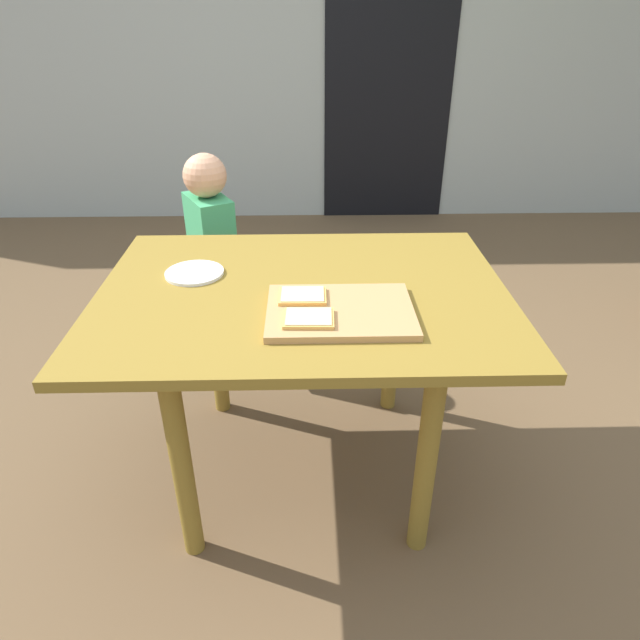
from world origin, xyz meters
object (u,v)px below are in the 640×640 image
at_px(pizza_slice_far_left, 304,296).
at_px(plate_white_left, 194,273).
at_px(dining_table, 303,316).
at_px(pizza_slice_near_left, 309,318).
at_px(cutting_board, 340,311).
at_px(child_left, 212,250).

height_order(pizza_slice_far_left, plate_white_left, pizza_slice_far_left).
xyz_separation_m(dining_table, pizza_slice_near_left, (0.02, -0.22, 0.12)).
relative_size(pizza_slice_near_left, plate_white_left, 0.74).
height_order(dining_table, pizza_slice_far_left, pizza_slice_far_left).
xyz_separation_m(cutting_board, pizza_slice_far_left, (-0.10, 0.06, 0.02)).
height_order(cutting_board, child_left, child_left).
distance_m(cutting_board, pizza_slice_near_left, 0.11).
xyz_separation_m(pizza_slice_near_left, pizza_slice_far_left, (-0.01, 0.13, 0.00)).
height_order(pizza_slice_far_left, child_left, child_left).
xyz_separation_m(dining_table, plate_white_left, (-0.34, 0.11, 0.10)).
bearing_deg(child_left, plate_white_left, -85.59).
height_order(dining_table, pizza_slice_near_left, pizza_slice_near_left).
bearing_deg(plate_white_left, pizza_slice_far_left, -30.86).
relative_size(cutting_board, pizza_slice_far_left, 2.99).
distance_m(dining_table, plate_white_left, 0.37).
distance_m(dining_table, pizza_slice_near_left, 0.25).
distance_m(dining_table, child_left, 0.82).
distance_m(dining_table, cutting_board, 0.21).
bearing_deg(pizza_slice_near_left, child_left, 113.16).
relative_size(pizza_slice_far_left, child_left, 0.14).
bearing_deg(child_left, cutting_board, -60.88).
height_order(dining_table, cutting_board, cutting_board).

